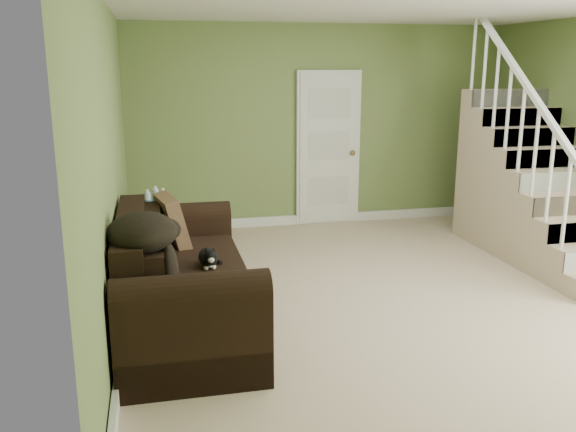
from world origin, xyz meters
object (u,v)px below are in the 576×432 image
sofa (178,285)px  banana (215,278)px  side_table (158,238)px  cat (209,258)px

sofa → banana: 0.51m
side_table → cat: 1.68m
sofa → banana: sofa is taller
sofa → cat: 0.34m
sofa → banana: bearing=-56.8°
sofa → cat: (0.25, -0.05, 0.23)m
sofa → banana: size_ratio=11.82×
cat → banana: bearing=-90.1°
banana → side_table: bearing=73.3°
cat → banana: 0.35m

